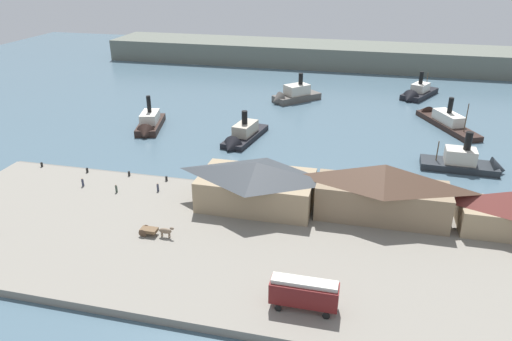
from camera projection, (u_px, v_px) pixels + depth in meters
name	position (u px, v px, depth m)	size (l,w,h in m)	color
ground_plane	(283.00, 186.00, 90.51)	(320.00, 320.00, 0.00)	#476070
quay_promenade	(256.00, 247.00, 70.82)	(110.00, 36.00, 1.20)	gray
seawall_edge	(279.00, 192.00, 87.12)	(110.00, 0.80, 1.00)	#666159
ferry_shed_west_terminal	(257.00, 183.00, 79.84)	(19.36, 11.31, 7.84)	#998466
ferry_shed_central_terminal	(383.00, 191.00, 75.77)	(21.17, 8.09, 9.30)	#847056
street_tram	(304.00, 292.00, 56.71)	(8.20, 2.66, 4.13)	maroon
horse_cart	(155.00, 230.00, 72.10)	(5.50, 1.58, 1.87)	brown
pedestrian_near_cart	(158.00, 187.00, 85.74)	(0.39, 0.39, 1.60)	#33384C
pedestrian_standing_center	(116.00, 189.00, 85.31)	(0.38, 0.38, 1.55)	#3D4C42
pedestrian_walking_east	(83.00, 182.00, 87.52)	(0.41, 0.41, 1.66)	#33384C
mooring_post_west	(42.00, 165.00, 95.64)	(0.44, 0.44, 0.90)	black
mooring_post_center_east	(166.00, 179.00, 89.73)	(0.44, 0.44, 0.90)	black
mooring_post_east	(129.00, 174.00, 91.74)	(0.44, 0.44, 0.90)	black
mooring_post_center_west	(87.00, 170.00, 93.18)	(0.44, 0.44, 0.90)	black
ferry_departing_north	(417.00, 94.00, 144.87)	(12.63, 17.72, 9.61)	black
ferry_outer_harbor	(242.00, 137.00, 111.12)	(7.94, 18.44, 8.77)	black
ferry_mid_harbor	(293.00, 96.00, 141.36)	(14.80, 14.92, 9.71)	#514C47
ferry_moored_east	(442.00, 119.00, 122.59)	(14.77, 23.93, 9.67)	black
ferry_approaching_west	(469.00, 163.00, 96.59)	(16.46, 6.14, 9.93)	#23282D
ferry_near_quay	(149.00, 125.00, 118.36)	(8.43, 16.07, 9.81)	black
far_headland	(334.00, 55.00, 186.06)	(180.00, 24.00, 8.00)	#60665B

